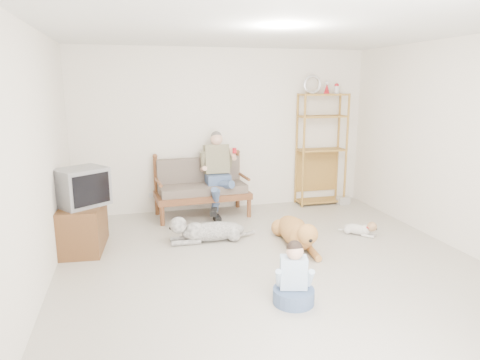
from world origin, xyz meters
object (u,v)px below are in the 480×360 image
object	(u,v)px
etagere	(321,148)
tv_stand	(83,227)
golden_retriever	(297,233)
loveseat	(202,186)

from	to	relation	value
etagere	tv_stand	distance (m)	4.18
tv_stand	golden_retriever	bearing A→B (deg)	-7.94
etagere	tv_stand	bearing A→B (deg)	-162.50
etagere	loveseat	bearing A→B (deg)	-176.16
etagere	golden_retriever	xyz separation A→B (m)	(-1.19, -1.87, -0.82)
loveseat	tv_stand	world-z (taller)	loveseat
golden_retriever	loveseat	bearing A→B (deg)	125.43
etagere	tv_stand	world-z (taller)	etagere
golden_retriever	etagere	bearing A→B (deg)	63.07
etagere	golden_retriever	distance (m)	2.36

